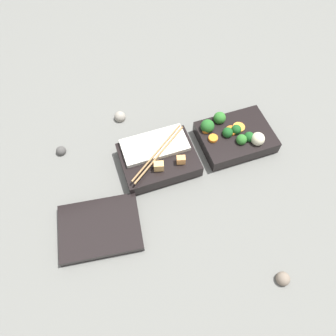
{
  "coord_description": "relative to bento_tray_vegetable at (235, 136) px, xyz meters",
  "views": [
    {
      "loc": [
        0.24,
        0.43,
        0.73
      ],
      "look_at": [
        0.1,
        0.04,
        0.04
      ],
      "focal_mm": 35.0,
      "sensor_mm": 36.0,
      "label": 1
    }
  ],
  "objects": [
    {
      "name": "pebble_2",
      "position": [
        0.06,
        0.37,
        -0.02
      ],
      "size": [
        0.03,
        0.03,
        0.03
      ],
      "primitive_type": "sphere",
      "color": "#7A6B5B",
      "rests_on": "ground_plane"
    },
    {
      "name": "pebble_1",
      "position": [
        0.27,
        -0.18,
        -0.02
      ],
      "size": [
        0.03,
        0.03,
        0.03
      ],
      "primitive_type": "sphere",
      "color": "gray",
      "rests_on": "ground_plane"
    },
    {
      "name": "ground_plane",
      "position": [
        0.1,
        0.01,
        -0.02
      ],
      "size": [
        3.0,
        3.0,
        0.0
      ],
      "primitive_type": "plane",
      "color": "slate"
    },
    {
      "name": "pebble_0",
      "position": [
        0.45,
        -0.12,
        -0.02
      ],
      "size": [
        0.03,
        0.03,
        0.03
      ],
      "primitive_type": "sphere",
      "color": "#474442",
      "rests_on": "ground_plane"
    },
    {
      "name": "bento_tray_vegetable",
      "position": [
        0.0,
        0.0,
        0.0
      ],
      "size": [
        0.19,
        0.14,
        0.07
      ],
      "color": "black",
      "rests_on": "ground_plane"
    },
    {
      "name": "bento_tray_rice",
      "position": [
        0.22,
        -0.0,
        -0.0
      ],
      "size": [
        0.19,
        0.14,
        0.06
      ],
      "color": "black",
      "rests_on": "ground_plane"
    },
    {
      "name": "bento_lid",
      "position": [
        0.4,
        0.13,
        -0.01
      ],
      "size": [
        0.2,
        0.16,
        0.02
      ],
      "primitive_type": "cube",
      "rotation": [
        0.0,
        0.0,
        -0.13
      ],
      "color": "black",
      "rests_on": "ground_plane"
    }
  ]
}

